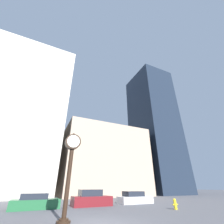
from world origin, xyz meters
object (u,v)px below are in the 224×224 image
street_clock (71,161)px  car_white (134,198)px  fire_hydrant_far (175,204)px  car_maroon (91,199)px  car_green (35,202)px

street_clock → car_white: size_ratio=1.26×
car_white → fire_hydrant_far: size_ratio=4.82×
car_maroon → fire_hydrant_far: bearing=-43.8°
car_green → car_white: bearing=0.9°
street_clock → car_green: 7.27m
street_clock → fire_hydrant_far: street_clock is taller
street_clock → car_white: street_clock is taller
street_clock → car_white: bearing=38.5°
car_green → street_clock: bearing=-80.0°
car_green → car_maroon: size_ratio=1.02×
street_clock → car_maroon: street_clock is taller
car_white → car_maroon: bearing=-174.9°
street_clock → fire_hydrant_far: (9.32, 1.40, -2.68)m
street_clock → car_green: size_ratio=1.23×
car_maroon → fire_hydrant_far: size_ratio=4.79×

